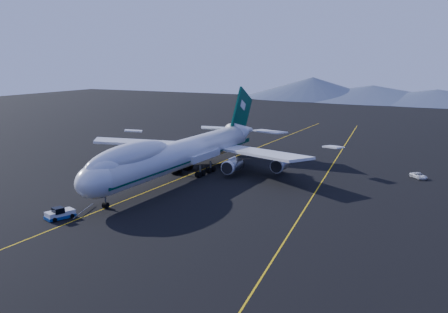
% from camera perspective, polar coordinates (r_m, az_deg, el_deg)
% --- Properties ---
extents(ground, '(500.00, 500.00, 0.00)m').
position_cam_1_polar(ground, '(115.48, -4.84, -2.45)').
color(ground, black).
rests_on(ground, ground).
extents(taxiway_line_main, '(0.25, 220.00, 0.01)m').
position_cam_1_polar(taxiway_line_main, '(115.48, -4.84, -2.44)').
color(taxiway_line_main, gold).
rests_on(taxiway_line_main, ground).
extents(taxiway_line_side, '(28.08, 198.09, 0.01)m').
position_cam_1_polar(taxiway_line_side, '(112.52, 11.04, -2.98)').
color(taxiway_line_side, gold).
rests_on(taxiway_line_side, ground).
extents(boeing_747, '(59.62, 72.43, 19.37)m').
position_cam_1_polar(boeing_747, '(114.28, -4.88, 0.39)').
color(boeing_747, silver).
rests_on(boeing_747, ground).
extents(pushback_tug, '(3.95, 5.41, 2.12)m').
position_cam_1_polar(pushback_tug, '(90.90, -18.22, -6.33)').
color(pushback_tug, silver).
rests_on(pushback_tug, ground).
extents(service_van, '(4.60, 4.84, 1.27)m').
position_cam_1_polar(service_van, '(122.89, 21.35, -2.05)').
color(service_van, white).
rests_on(service_van, ground).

